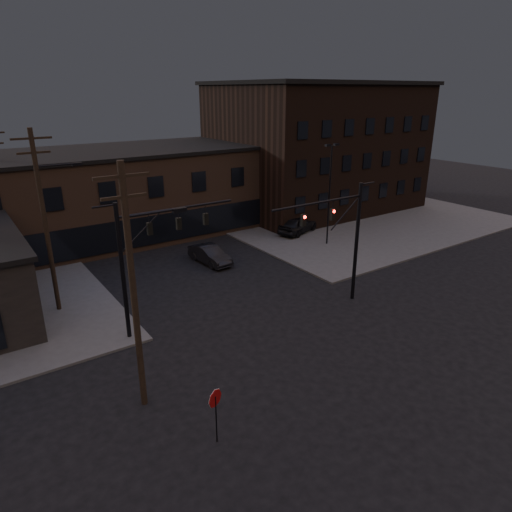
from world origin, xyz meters
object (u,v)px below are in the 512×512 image
Objects in this scene: traffic_signal_far at (144,252)px; parked_car_lot_a at (298,224)px; stop_sign at (215,404)px; parked_car_lot_b at (299,210)px; car_crossing at (210,255)px; traffic_signal_near at (345,233)px.

parked_car_lot_a is (19.66, 10.14, -4.01)m from traffic_signal_far.
stop_sign reaches higher than parked_car_lot_b.
parked_car_lot_b is 1.01× the size of car_crossing.
stop_sign is 35.77m from parked_car_lot_b.
car_crossing is at bearing 61.40° from stop_sign.
parked_car_lot_a reaches higher than car_crossing.
traffic_signal_near is 12.76m from car_crossing.
car_crossing is (8.54, 8.02, -4.28)m from traffic_signal_far.
parked_car_lot_a reaches higher than parked_car_lot_b.
parked_car_lot_a is at bearing 60.93° from traffic_signal_near.
traffic_signal_far is 1.60× the size of parked_car_lot_a.
traffic_signal_far is at bearing 128.55° from parked_car_lot_b.
stop_sign is 0.55× the size of parked_car_lot_b.
parked_car_lot_a is at bearing 5.90° from car_crossing.
traffic_signal_far reaches higher than parked_car_lot_b.
stop_sign is (-13.36, -6.49, -3.09)m from traffic_signal_near.
traffic_signal_near is at bearing 25.90° from stop_sign.
traffic_signal_far is 1.78× the size of parked_car_lot_b.
parked_car_lot_b is 17.13m from car_crossing.
traffic_signal_far reaches higher than parked_car_lot_a.
traffic_signal_near reaches higher than parked_car_lot_a.
traffic_signal_near is 12.57m from traffic_signal_far.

